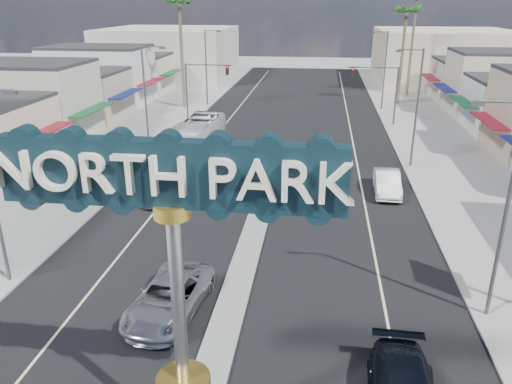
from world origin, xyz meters
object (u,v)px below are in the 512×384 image
(streetlight_r_far, at_px, (384,66))
(car_parked_left, at_px, (162,189))
(car_parked_right, at_px, (387,183))
(palm_left_far, at_px, (179,7))
(streetlight_r_mid, at_px, (415,103))
(suv_left, at_px, (169,297))
(gateway_sign, at_px, (176,272))
(traffic_signal_left, at_px, (203,80))
(streetlight_l_far, at_px, (207,64))
(traffic_signal_right, at_px, (379,84))
(streetlight_l_mid, at_px, (147,96))
(city_bus, at_px, (193,144))
(streetlight_r_near, at_px, (503,203))
(palm_right_mid, at_px, (406,15))

(streetlight_r_far, bearing_deg, car_parked_left, -118.67)
(car_parked_right, bearing_deg, streetlight_r_far, 86.83)
(palm_left_far, distance_m, car_parked_left, 31.77)
(streetlight_r_mid, bearing_deg, palm_left_far, 139.52)
(suv_left, distance_m, car_parked_right, 18.65)
(gateway_sign, bearing_deg, car_parked_left, 109.41)
(traffic_signal_left, distance_m, streetlight_l_far, 8.14)
(streetlight_l_far, distance_m, car_parked_left, 31.73)
(streetlight_r_far, relative_size, car_parked_left, 2.09)
(gateway_sign, distance_m, car_parked_right, 23.93)
(traffic_signal_right, distance_m, palm_left_far, 24.09)
(streetlight_l_mid, xyz_separation_m, city_bus, (3.96, -1.33, -3.42))
(gateway_sign, xyz_separation_m, palm_left_far, (-13.00, 48.02, 5.57))
(traffic_signal_left, height_order, streetlight_r_mid, streetlight_r_mid)
(traffic_signal_left, bearing_deg, streetlight_r_near, -60.01)
(car_parked_right, bearing_deg, streetlight_l_far, 125.00)
(traffic_signal_right, distance_m, streetlight_l_far, 21.20)
(palm_right_mid, distance_m, car_parked_right, 33.93)
(streetlight_r_near, bearing_deg, gateway_sign, -142.45)
(traffic_signal_right, xyz_separation_m, streetlight_r_near, (1.25, -33.99, 0.79))
(streetlight_r_far, bearing_deg, streetlight_l_mid, -133.48)
(streetlight_l_far, height_order, streetlight_r_mid, same)
(streetlight_r_mid, distance_m, car_parked_left, 19.87)
(streetlight_l_far, bearing_deg, palm_left_far, -142.08)
(suv_left, bearing_deg, streetlight_r_far, 79.49)
(traffic_signal_right, relative_size, car_parked_right, 1.30)
(streetlight_l_far, bearing_deg, traffic_signal_right, -22.20)
(palm_right_mid, relative_size, city_bus, 1.02)
(streetlight_r_near, height_order, streetlight_r_mid, same)
(palm_left_far, relative_size, car_parked_right, 2.84)
(streetlight_l_mid, distance_m, streetlight_r_mid, 20.87)
(streetlight_r_far, relative_size, suv_left, 1.66)
(streetlight_r_near, distance_m, streetlight_r_far, 42.00)
(traffic_signal_left, xyz_separation_m, traffic_signal_right, (18.37, 0.00, 0.00))
(traffic_signal_right, bearing_deg, streetlight_r_far, 81.14)
(traffic_signal_right, bearing_deg, streetlight_r_near, -87.90)
(traffic_signal_left, relative_size, streetlight_r_far, 0.67)
(traffic_signal_left, relative_size, streetlight_l_far, 0.67)
(streetlight_r_far, distance_m, car_parked_right, 28.52)
(traffic_signal_right, distance_m, palm_right_mid, 14.10)
(gateway_sign, bearing_deg, streetlight_r_far, 78.22)
(gateway_sign, bearing_deg, traffic_signal_left, 102.33)
(traffic_signal_right, relative_size, city_bus, 0.51)
(gateway_sign, distance_m, palm_left_far, 50.06)
(palm_right_mid, bearing_deg, streetlight_r_mid, -95.64)
(streetlight_r_near, xyz_separation_m, streetlight_r_far, (0.00, 42.00, 0.00))
(car_parked_left, bearing_deg, city_bus, 83.83)
(traffic_signal_left, height_order, car_parked_right, traffic_signal_left)
(streetlight_l_far, xyz_separation_m, car_parked_right, (18.51, -28.09, -4.31))
(traffic_signal_right, xyz_separation_m, city_bus, (-15.66, -15.32, -2.63))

